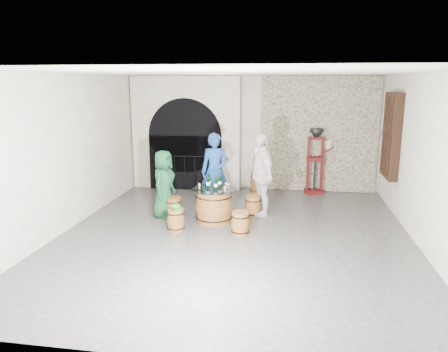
% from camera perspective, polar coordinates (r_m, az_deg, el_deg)
% --- Properties ---
extents(ground, '(8.00, 8.00, 0.00)m').
position_cam_1_polar(ground, '(8.66, 1.43, -7.98)').
color(ground, '#2E2E31').
rests_on(ground, ground).
extents(wall_back, '(8.00, 0.00, 8.00)m').
position_cam_1_polar(wall_back, '(12.17, 4.03, 5.75)').
color(wall_back, silver).
rests_on(wall_back, ground).
extents(wall_front, '(8.00, 0.00, 8.00)m').
position_cam_1_polar(wall_front, '(4.42, -5.55, -6.51)').
color(wall_front, silver).
rests_on(wall_front, ground).
extents(wall_left, '(0.00, 8.00, 8.00)m').
position_cam_1_polar(wall_left, '(9.36, -20.29, 2.95)').
color(wall_left, silver).
rests_on(wall_left, ground).
extents(wall_right, '(0.00, 8.00, 8.00)m').
position_cam_1_polar(wall_right, '(8.51, 25.54, 1.60)').
color(wall_right, silver).
rests_on(wall_right, ground).
extents(ceiling, '(8.00, 8.00, 0.00)m').
position_cam_1_polar(ceiling, '(8.11, 1.55, 13.71)').
color(ceiling, beige).
rests_on(ceiling, wall_back).
extents(stone_facing_panel, '(3.20, 0.12, 3.18)m').
position_cam_1_polar(stone_facing_panel, '(12.08, 12.58, 5.44)').
color(stone_facing_panel, '#AFA68B').
rests_on(stone_facing_panel, ground).
extents(arched_opening, '(3.10, 0.60, 3.19)m').
position_cam_1_polar(arched_opening, '(12.23, -5.03, 5.69)').
color(arched_opening, silver).
rests_on(arched_opening, ground).
extents(shuttered_window, '(0.23, 1.10, 2.00)m').
position_cam_1_polar(shuttered_window, '(10.76, 21.54, 5.09)').
color(shuttered_window, black).
rests_on(shuttered_window, wall_right).
extents(barrel_table, '(0.97, 0.97, 0.75)m').
position_cam_1_polar(barrel_table, '(9.36, -1.36, -3.99)').
color(barrel_table, brown).
rests_on(barrel_table, ground).
extents(barrel_stool_left, '(0.38, 0.38, 0.48)m').
position_cam_1_polar(barrel_stool_left, '(9.74, -6.79, -4.24)').
color(barrel_stool_left, brown).
rests_on(barrel_stool_left, ground).
extents(barrel_stool_far, '(0.38, 0.38, 0.48)m').
position_cam_1_polar(barrel_stool_far, '(10.32, -1.19, -3.17)').
color(barrel_stool_far, brown).
rests_on(barrel_stool_far, ground).
extents(barrel_stool_right, '(0.38, 0.38, 0.48)m').
position_cam_1_polar(barrel_stool_right, '(9.79, 3.91, -4.08)').
color(barrel_stool_right, brown).
rests_on(barrel_stool_right, ground).
extents(barrel_stool_near_right, '(0.38, 0.38, 0.48)m').
position_cam_1_polar(barrel_stool_near_right, '(8.64, 2.20, -6.35)').
color(barrel_stool_near_right, brown).
rests_on(barrel_stool_near_right, ground).
extents(barrel_stool_near_left, '(0.38, 0.38, 0.48)m').
position_cam_1_polar(barrel_stool_near_left, '(8.90, -6.49, -5.85)').
color(barrel_stool_near_left, brown).
rests_on(barrel_stool_near_left, ground).
extents(green_cap, '(0.24, 0.20, 0.11)m').
position_cam_1_polar(green_cap, '(8.81, -6.52, -4.10)').
color(green_cap, '#0D8F34').
rests_on(green_cap, barrel_stool_near_left).
extents(person_green, '(0.60, 0.82, 1.54)m').
position_cam_1_polar(person_green, '(9.69, -8.10, -1.09)').
color(person_green, '#134425').
rests_on(person_green, ground).
extents(person_blue, '(0.73, 0.54, 1.85)m').
position_cam_1_polar(person_blue, '(10.19, -1.20, 0.61)').
color(person_blue, navy).
rests_on(person_blue, ground).
extents(person_white, '(0.91, 1.22, 1.93)m').
position_cam_1_polar(person_white, '(9.70, 4.99, 0.18)').
color(person_white, silver).
rests_on(person_white, ground).
extents(wine_bottle_left, '(0.08, 0.08, 0.32)m').
position_cam_1_polar(wine_bottle_left, '(9.29, -2.16, -0.85)').
color(wine_bottle_left, black).
rests_on(wine_bottle_left, barrel_table).
extents(wine_bottle_center, '(0.08, 0.08, 0.32)m').
position_cam_1_polar(wine_bottle_center, '(9.16, -1.12, -1.05)').
color(wine_bottle_center, black).
rests_on(wine_bottle_center, barrel_table).
extents(wine_bottle_right, '(0.08, 0.08, 0.32)m').
position_cam_1_polar(wine_bottle_right, '(9.38, -0.60, -0.72)').
color(wine_bottle_right, black).
rests_on(wine_bottle_right, barrel_table).
extents(tasting_glass_a, '(0.05, 0.05, 0.10)m').
position_cam_1_polar(tasting_glass_a, '(9.28, -3.32, -1.41)').
color(tasting_glass_a, '#B95A24').
rests_on(tasting_glass_a, barrel_table).
extents(tasting_glass_b, '(0.05, 0.05, 0.10)m').
position_cam_1_polar(tasting_glass_b, '(9.34, 0.59, -1.30)').
color(tasting_glass_b, '#B95A24').
rests_on(tasting_glass_b, barrel_table).
extents(tasting_glass_c, '(0.05, 0.05, 0.10)m').
position_cam_1_polar(tasting_glass_c, '(9.55, -1.87, -0.99)').
color(tasting_glass_c, '#B95A24').
rests_on(tasting_glass_c, barrel_table).
extents(tasting_glass_d, '(0.05, 0.05, 0.10)m').
position_cam_1_polar(tasting_glass_d, '(9.40, 0.27, -1.19)').
color(tasting_glass_d, '#B95A24').
rests_on(tasting_glass_d, barrel_table).
extents(tasting_glass_e, '(0.05, 0.05, 0.10)m').
position_cam_1_polar(tasting_glass_e, '(9.07, 0.13, -1.70)').
color(tasting_glass_e, '#B95A24').
rests_on(tasting_glass_e, barrel_table).
extents(tasting_glass_f, '(0.05, 0.05, 0.10)m').
position_cam_1_polar(tasting_glass_f, '(9.34, -3.34, -1.30)').
color(tasting_glass_f, '#B95A24').
rests_on(tasting_glass_f, barrel_table).
extents(side_barrel, '(0.43, 0.43, 0.57)m').
position_cam_1_polar(side_barrel, '(11.84, 4.56, -0.93)').
color(side_barrel, brown).
rests_on(side_barrel, ground).
extents(corking_press, '(0.76, 0.45, 1.80)m').
position_cam_1_polar(corking_press, '(11.87, 12.18, 2.62)').
color(corking_press, '#450B0B').
rests_on(corking_press, ground).
extents(control_box, '(0.18, 0.10, 0.22)m').
position_cam_1_polar(control_box, '(12.05, 13.73, 4.16)').
color(control_box, silver).
rests_on(control_box, wall_back).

